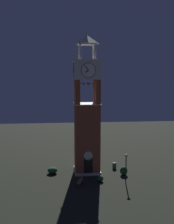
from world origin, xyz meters
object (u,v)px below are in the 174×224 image
at_px(clock_tower, 87,118).
at_px(park_bench, 80,181).
at_px(lamp_post, 126,163).
at_px(trash_bin, 114,166).

xyz_separation_m(clock_tower, park_bench, (-1.22, -4.51, -6.60)).
distance_m(clock_tower, lamp_post, 7.64).
xyz_separation_m(park_bench, trash_bin, (5.02, 5.50, -0.08)).
bearing_deg(park_bench, lamp_post, -0.12).
bearing_deg(lamp_post, trash_bin, 92.65).
relative_size(clock_tower, park_bench, 10.59).
height_order(park_bench, trash_bin, park_bench).
height_order(clock_tower, park_bench, clock_tower).
distance_m(lamp_post, trash_bin, 5.88).
bearing_deg(trash_bin, lamp_post, -87.35).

